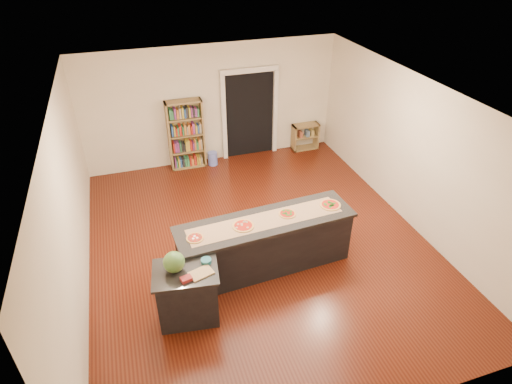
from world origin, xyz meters
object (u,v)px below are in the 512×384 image
object	(u,v)px
low_shelf	(305,137)
waste_bin	(213,158)
side_counter	(188,294)
watermelon	(174,262)
kitchen_island	(265,244)
bookshelf	(186,135)

from	to	relation	value
low_shelf	waste_bin	bearing A→B (deg)	-177.53
side_counter	waste_bin	distance (m)	4.73
side_counter	watermelon	world-z (taller)	watermelon
kitchen_island	side_counter	xyz separation A→B (m)	(-1.44, -0.69, -0.03)
side_counter	low_shelf	distance (m)	6.03
kitchen_island	side_counter	bearing A→B (deg)	-157.86
side_counter	kitchen_island	bearing A→B (deg)	33.90
low_shelf	waste_bin	xyz separation A→B (m)	(-2.47, -0.11, -0.17)
bookshelf	waste_bin	distance (m)	0.88
bookshelf	low_shelf	size ratio (longest dim) A/B	2.45
side_counter	watermelon	distance (m)	0.62
side_counter	waste_bin	xyz separation A→B (m)	(1.41, 4.51, -0.30)
kitchen_island	waste_bin	bearing A→B (deg)	86.77
kitchen_island	watermelon	distance (m)	1.78
side_counter	bookshelf	xyz separation A→B (m)	(0.83, 4.61, 0.37)
side_counter	watermelon	size ratio (longest dim) A/B	3.02
bookshelf	low_shelf	xyz separation A→B (m)	(3.04, 0.00, -0.49)
bookshelf	kitchen_island	bearing A→B (deg)	-81.24
watermelon	bookshelf	bearing A→B (deg)	78.06
waste_bin	bookshelf	bearing A→B (deg)	169.72
kitchen_island	low_shelf	xyz separation A→B (m)	(2.44, 3.92, -0.15)
waste_bin	watermelon	size ratio (longest dim) A/B	1.08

